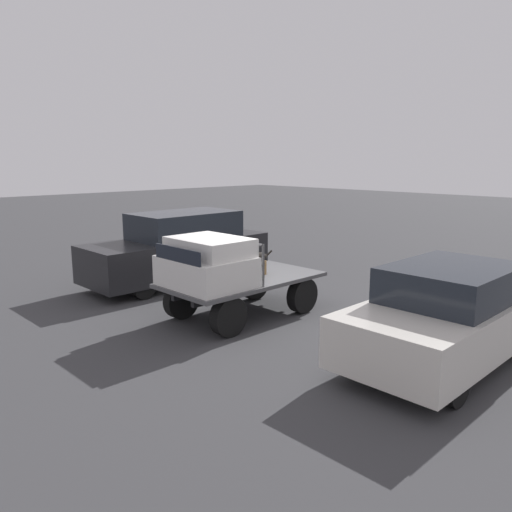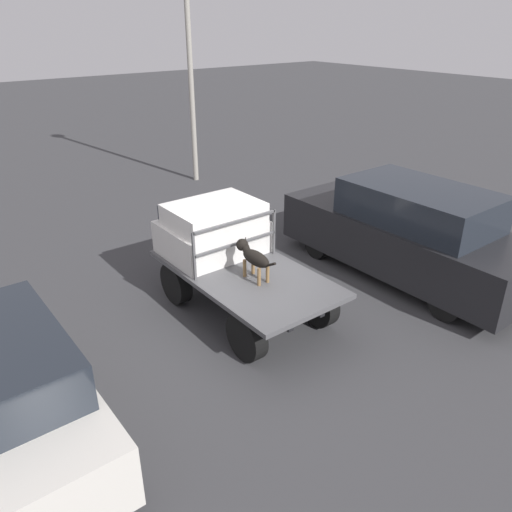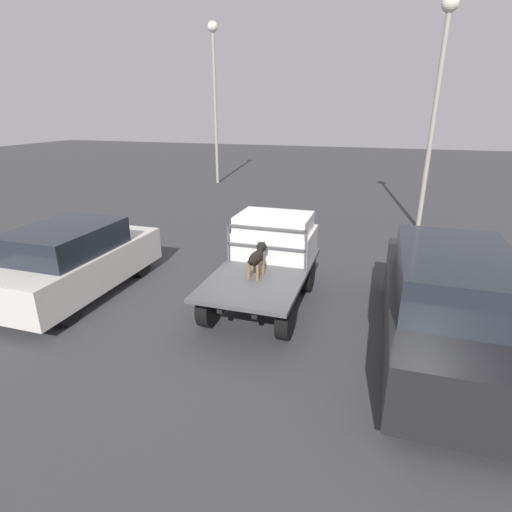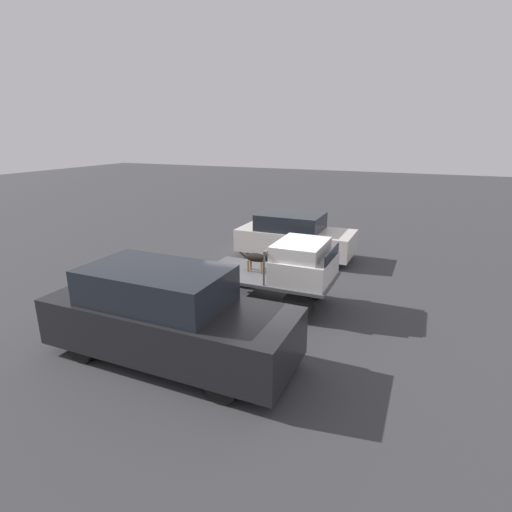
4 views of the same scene
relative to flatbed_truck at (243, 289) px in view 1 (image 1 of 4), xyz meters
name	(u,v)px [view 1 (image 1 of 4)]	position (x,y,z in m)	size (l,w,h in m)	color
ground_plane	(243,315)	(0.00, 0.00, -0.59)	(80.00, 80.00, 0.00)	#38383A
flatbed_truck	(243,289)	(0.00, 0.00, 0.00)	(3.47, 1.85, 0.84)	black
truck_cab	(207,263)	(0.96, 0.00, 0.71)	(1.39, 1.73, 0.97)	silver
truck_headboard	(235,253)	(0.23, 0.00, 0.81)	(0.04, 1.73, 0.86)	#4C4C4F
dog	(253,258)	(-0.28, 0.03, 0.64)	(1.02, 0.24, 0.64)	brown
parked_sedan	(446,315)	(-0.66, 4.20, 0.23)	(4.13, 1.88, 1.63)	black
parked_pickup_far	(180,248)	(-0.80, -3.41, 0.36)	(5.12, 1.86, 1.92)	black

